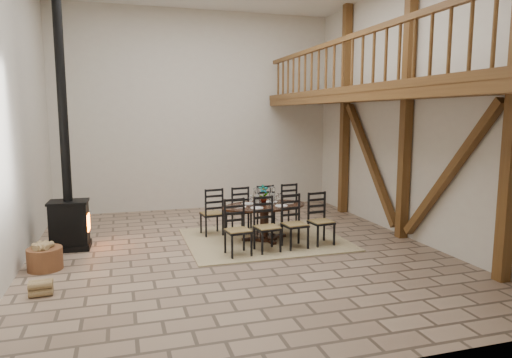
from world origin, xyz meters
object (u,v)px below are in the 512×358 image
object	(u,v)px
log_basket	(45,258)
log_stack	(41,288)
dining_table	(264,222)
wood_stove	(67,188)

from	to	relation	value
log_basket	log_stack	distance (m)	1.13
dining_table	wood_stove	size ratio (longest dim) A/B	0.45
dining_table	log_stack	distance (m)	4.13
wood_stove	dining_table	bearing A→B (deg)	-4.65
wood_stove	log_stack	size ratio (longest dim) A/B	16.15
log_basket	log_stack	xyz separation A→B (m)	(0.10, -1.12, -0.09)
wood_stove	log_basket	size ratio (longest dim) A/B	9.40
wood_stove	log_stack	distance (m)	2.42
wood_stove	log_basket	xyz separation A→B (m)	(-0.27, -1.07, -0.93)
dining_table	wood_stove	bearing A→B (deg)	166.47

